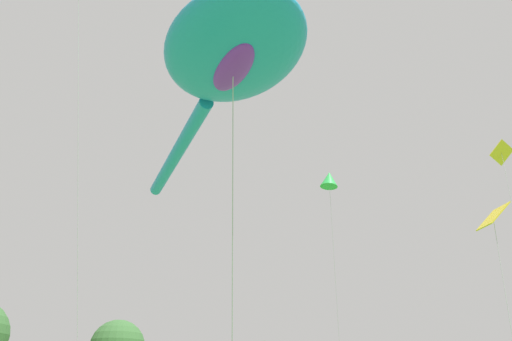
{
  "coord_description": "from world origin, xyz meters",
  "views": [
    {
      "loc": [
        -7.11,
        0.34,
        1.97
      ],
      "look_at": [
        -2.95,
        9.32,
        6.31
      ],
      "focal_mm": 37.25,
      "sensor_mm": 36.0,
      "label": 1
    }
  ],
  "objects_px": {
    "small_kite_diamond_red": "(329,180)",
    "small_kite_bird_shape": "(494,221)",
    "small_kite_stunt_black": "(503,162)",
    "big_show_kite": "(229,60)"
  },
  "relations": [
    {
      "from": "small_kite_diamond_red",
      "to": "small_kite_bird_shape",
      "type": "bearing_deg",
      "value": -7.4
    },
    {
      "from": "small_kite_diamond_red",
      "to": "small_kite_stunt_black",
      "type": "bearing_deg",
      "value": 18.83
    },
    {
      "from": "big_show_kite",
      "to": "small_kite_bird_shape",
      "type": "height_order",
      "value": "big_show_kite"
    },
    {
      "from": "small_kite_diamond_red",
      "to": "small_kite_stunt_black",
      "type": "distance_m",
      "value": 11.34
    },
    {
      "from": "small_kite_stunt_black",
      "to": "big_show_kite",
      "type": "bearing_deg",
      "value": 77.67
    },
    {
      "from": "small_kite_diamond_red",
      "to": "small_kite_stunt_black",
      "type": "xyz_separation_m",
      "value": [
        3.01,
        -10.62,
        -2.58
      ]
    },
    {
      "from": "small_kite_diamond_red",
      "to": "big_show_kite",
      "type": "bearing_deg",
      "value": -36.94
    },
    {
      "from": "big_show_kite",
      "to": "small_kite_diamond_red",
      "type": "xyz_separation_m",
      "value": [
        13.45,
        16.07,
        5.1
      ]
    },
    {
      "from": "big_show_kite",
      "to": "small_kite_bird_shape",
      "type": "bearing_deg",
      "value": 103.89
    },
    {
      "from": "big_show_kite",
      "to": "small_kite_bird_shape",
      "type": "xyz_separation_m",
      "value": [
        10.86,
        1.95,
        -2.26
      ]
    }
  ]
}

